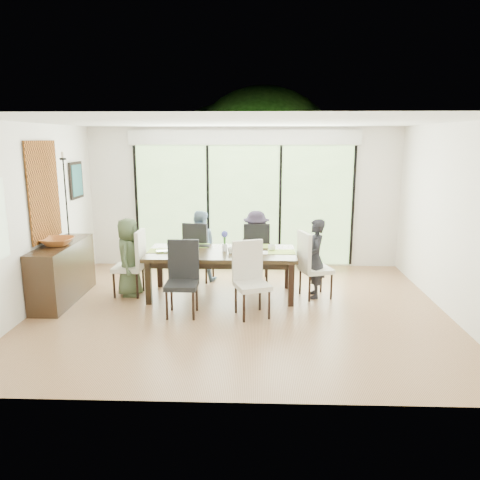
{
  "coord_description": "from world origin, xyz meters",
  "views": [
    {
      "loc": [
        0.24,
        -6.54,
        2.48
      ],
      "look_at": [
        0.0,
        0.25,
        1.0
      ],
      "focal_mm": 35.0,
      "sensor_mm": 36.0,
      "label": 1
    }
  ],
  "objects_px": {
    "vase": "(225,247)",
    "cup_a": "(179,246)",
    "chair_near_right": "(252,280)",
    "person_far_left": "(199,246)",
    "chair_right_end": "(316,264)",
    "chair_near_left": "(182,279)",
    "chair_left_end": "(128,263)",
    "chair_far_right": "(256,251)",
    "person_far_right": "(256,246)",
    "person_left_end": "(129,257)",
    "table_top": "(221,253)",
    "bowl": "(57,242)",
    "person_right_end": "(315,259)",
    "sideboard": "(63,272)",
    "cup_c": "(272,248)",
    "chair_far_left": "(200,251)",
    "laptop": "(167,252)",
    "cup_b": "(230,250)"
  },
  "relations": [
    {
      "from": "vase",
      "to": "cup_a",
      "type": "xyz_separation_m",
      "value": [
        -0.75,
        0.1,
        -0.01
      ]
    },
    {
      "from": "chair_near_right",
      "to": "person_far_left",
      "type": "bearing_deg",
      "value": 99.23
    },
    {
      "from": "chair_right_end",
      "to": "chair_near_left",
      "type": "distance_m",
      "value": 2.18
    },
    {
      "from": "chair_left_end",
      "to": "chair_far_right",
      "type": "xyz_separation_m",
      "value": [
        2.05,
        0.85,
        0.0
      ]
    },
    {
      "from": "person_far_right",
      "to": "person_left_end",
      "type": "bearing_deg",
      "value": 32.68
    },
    {
      "from": "table_top",
      "to": "bowl",
      "type": "height_order",
      "value": "bowl"
    },
    {
      "from": "person_far_left",
      "to": "chair_far_right",
      "type": "bearing_deg",
      "value": -178.63
    },
    {
      "from": "vase",
      "to": "person_right_end",
      "type": "bearing_deg",
      "value": -2.0
    },
    {
      "from": "chair_left_end",
      "to": "chair_near_left",
      "type": "relative_size",
      "value": 1.0
    },
    {
      "from": "sideboard",
      "to": "table_top",
      "type": "bearing_deg",
      "value": 6.57
    },
    {
      "from": "cup_c",
      "to": "chair_near_right",
      "type": "bearing_deg",
      "value": -107.19
    },
    {
      "from": "sideboard",
      "to": "chair_near_left",
      "type": "bearing_deg",
      "value": -16.76
    },
    {
      "from": "chair_far_left",
      "to": "laptop",
      "type": "xyz_separation_m",
      "value": [
        -0.4,
        -0.95,
        0.21
      ]
    },
    {
      "from": "cup_b",
      "to": "cup_c",
      "type": "distance_m",
      "value": 0.68
    },
    {
      "from": "chair_far_left",
      "to": "table_top",
      "type": "bearing_deg",
      "value": 131.89
    },
    {
      "from": "chair_left_end",
      "to": "chair_near_right",
      "type": "bearing_deg",
      "value": 67.66
    },
    {
      "from": "chair_right_end",
      "to": "sideboard",
      "type": "relative_size",
      "value": 0.67
    },
    {
      "from": "chair_near_left",
      "to": "sideboard",
      "type": "distance_m",
      "value": 2.04
    },
    {
      "from": "chair_left_end",
      "to": "person_right_end",
      "type": "distance_m",
      "value": 2.98
    },
    {
      "from": "chair_far_left",
      "to": "cup_c",
      "type": "bearing_deg",
      "value": 163.03
    },
    {
      "from": "chair_far_right",
      "to": "chair_near_right",
      "type": "bearing_deg",
      "value": 86.37
    },
    {
      "from": "chair_near_right",
      "to": "cup_a",
      "type": "bearing_deg",
      "value": 119.67
    },
    {
      "from": "cup_c",
      "to": "chair_left_end",
      "type": "bearing_deg",
      "value": -177.51
    },
    {
      "from": "chair_near_left",
      "to": "cup_a",
      "type": "height_order",
      "value": "chair_near_left"
    },
    {
      "from": "chair_far_left",
      "to": "person_left_end",
      "type": "xyz_separation_m",
      "value": [
        -1.03,
        -0.85,
        0.09
      ]
    },
    {
      "from": "laptop",
      "to": "cup_c",
      "type": "height_order",
      "value": "cup_c"
    },
    {
      "from": "chair_right_end",
      "to": "sideboard",
      "type": "bearing_deg",
      "value": 76.49
    },
    {
      "from": "chair_right_end",
      "to": "person_far_right",
      "type": "bearing_deg",
      "value": 31.26
    },
    {
      "from": "chair_far_right",
      "to": "laptop",
      "type": "relative_size",
      "value": 3.33
    },
    {
      "from": "person_far_left",
      "to": "cup_a",
      "type": "xyz_separation_m",
      "value": [
        -0.25,
        -0.68,
        0.15
      ]
    },
    {
      "from": "chair_far_right",
      "to": "person_far_left",
      "type": "distance_m",
      "value": 1.0
    },
    {
      "from": "person_far_left",
      "to": "laptop",
      "type": "height_order",
      "value": "person_far_left"
    },
    {
      "from": "laptop",
      "to": "cup_b",
      "type": "distance_m",
      "value": 1.0
    },
    {
      "from": "table_top",
      "to": "laptop",
      "type": "relative_size",
      "value": 7.27
    },
    {
      "from": "laptop",
      "to": "person_far_left",
      "type": "bearing_deg",
      "value": 52.17
    },
    {
      "from": "cup_b",
      "to": "bowl",
      "type": "bearing_deg",
      "value": -173.81
    },
    {
      "from": "chair_far_left",
      "to": "cup_b",
      "type": "relative_size",
      "value": 11.0
    },
    {
      "from": "bowl",
      "to": "table_top",
      "type": "bearing_deg",
      "value": 8.86
    },
    {
      "from": "chair_far_right",
      "to": "bowl",
      "type": "xyz_separation_m",
      "value": [
        -3.0,
        -1.23,
        0.42
      ]
    },
    {
      "from": "chair_near_left",
      "to": "person_far_right",
      "type": "relative_size",
      "value": 0.85
    },
    {
      "from": "vase",
      "to": "cup_a",
      "type": "relative_size",
      "value": 0.97
    },
    {
      "from": "chair_far_right",
      "to": "cup_c",
      "type": "height_order",
      "value": "chair_far_right"
    },
    {
      "from": "chair_far_left",
      "to": "chair_near_right",
      "type": "relative_size",
      "value": 1.0
    },
    {
      "from": "vase",
      "to": "cup_c",
      "type": "distance_m",
      "value": 0.75
    },
    {
      "from": "person_right_end",
      "to": "laptop",
      "type": "relative_size",
      "value": 3.91
    },
    {
      "from": "person_right_end",
      "to": "person_far_left",
      "type": "relative_size",
      "value": 1.0
    },
    {
      "from": "table_top",
      "to": "person_far_right",
      "type": "xyz_separation_m",
      "value": [
        0.55,
        0.83,
        -0.07
      ]
    },
    {
      "from": "table_top",
      "to": "chair_far_right",
      "type": "distance_m",
      "value": 1.03
    },
    {
      "from": "chair_near_left",
      "to": "bowl",
      "type": "distance_m",
      "value": 2.05
    },
    {
      "from": "person_left_end",
      "to": "person_right_end",
      "type": "xyz_separation_m",
      "value": [
        2.96,
        0.0,
        0.0
      ]
    }
  ]
}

